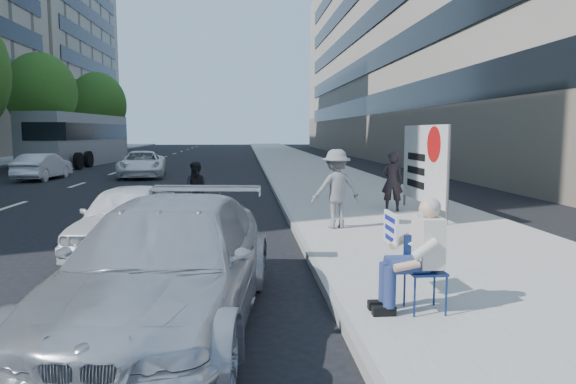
{
  "coord_description": "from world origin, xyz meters",
  "views": [
    {
      "loc": [
        0.35,
        -7.63,
        2.2
      ],
      "look_at": [
        1.2,
        2.19,
        1.03
      ],
      "focal_mm": 32.0,
      "sensor_mm": 36.0,
      "label": 1
    }
  ],
  "objects": [
    {
      "name": "ground",
      "position": [
        0.0,
        0.0,
        0.0
      ],
      "size": [
        160.0,
        160.0,
        0.0
      ],
      "primitive_type": "plane",
      "color": "black",
      "rests_on": "ground"
    },
    {
      "name": "near_sidewalk",
      "position": [
        4.0,
        20.0,
        0.07
      ],
      "size": [
        5.0,
        120.0,
        0.15
      ],
      "primitive_type": "cube",
      "color": "gray",
      "rests_on": "ground"
    },
    {
      "name": "far_bldg_north",
      "position": [
        -30.0,
        62.0,
        14.0
      ],
      "size": [
        22.0,
        28.0,
        28.0
      ],
      "primitive_type": "cube",
      "color": "tan",
      "rests_on": "ground"
    },
    {
      "name": "near_building",
      "position": [
        17.0,
        32.0,
        10.0
      ],
      "size": [
        14.0,
        70.0,
        20.0
      ],
      "primitive_type": "cube",
      "color": "gray",
      "rests_on": "ground"
    },
    {
      "name": "tree_far_d",
      "position": [
        -13.7,
        30.0,
        4.89
      ],
      "size": [
        4.8,
        4.8,
        7.65
      ],
      "color": "#382616",
      "rests_on": "ground"
    },
    {
      "name": "tree_far_e",
      "position": [
        -13.7,
        44.0,
        4.78
      ],
      "size": [
        5.4,
        5.4,
        7.89
      ],
      "color": "#382616",
      "rests_on": "ground"
    },
    {
      "name": "seated_protester",
      "position": [
        2.29,
        -2.08,
        0.87
      ],
      "size": [
        0.83,
        1.12,
        1.31
      ],
      "color": "navy",
      "rests_on": "near_sidewalk"
    },
    {
      "name": "jogger",
      "position": [
        2.3,
        3.02,
        0.99
      ],
      "size": [
        1.18,
        0.82,
        1.68
      ],
      "primitive_type": "imported",
      "rotation": [
        0.0,
        0.0,
        3.33
      ],
      "color": "slate",
      "rests_on": "near_sidewalk"
    },
    {
      "name": "pedestrian_woman",
      "position": [
        4.16,
        5.23,
        0.92
      ],
      "size": [
        0.63,
        0.48,
        1.54
      ],
      "primitive_type": "imported",
      "rotation": [
        0.0,
        0.0,
        2.92
      ],
      "color": "black",
      "rests_on": "near_sidewalk"
    },
    {
      "name": "protest_banner",
      "position": [
        4.78,
        4.67,
        1.4
      ],
      "size": [
        0.08,
        3.06,
        2.2
      ],
      "color": "#4C4C4C",
      "rests_on": "near_sidewalk"
    },
    {
      "name": "parked_sedan",
      "position": [
        -0.5,
        -2.0,
        0.71
      ],
      "size": [
        2.55,
        5.1,
        1.42
      ],
      "primitive_type": "imported",
      "rotation": [
        0.0,
        0.0,
        -0.12
      ],
      "color": "#B2B4BA",
      "rests_on": "ground"
    },
    {
      "name": "white_sedan_near",
      "position": [
        -1.8,
        2.0,
        0.61
      ],
      "size": [
        1.74,
        3.71,
        1.23
      ],
      "primitive_type": "imported",
      "rotation": [
        0.0,
        0.0,
        -0.08
      ],
      "color": "white",
      "rests_on": "ground"
    },
    {
      "name": "white_sedan_mid",
      "position": [
        -8.82,
        16.66,
        0.6
      ],
      "size": [
        1.51,
        3.71,
        1.2
      ],
      "primitive_type": "imported",
      "rotation": [
        0.0,
        0.0,
        3.07
      ],
      "color": "silver",
      "rests_on": "ground"
    },
    {
      "name": "white_sedan_far",
      "position": [
        -4.55,
        17.61,
        0.63
      ],
      "size": [
        2.61,
        4.74,
        1.26
      ],
      "primitive_type": "imported",
      "rotation": [
        0.0,
        0.0,
        0.12
      ],
      "color": "white",
      "rests_on": "ground"
    },
    {
      "name": "motorcycle",
      "position": [
        -0.85,
        5.67,
        0.64
      ],
      "size": [
        0.72,
        2.05,
        1.42
      ],
      "rotation": [
        0.0,
        0.0,
        -0.05
      ],
      "color": "black",
      "rests_on": "ground"
    },
    {
      "name": "bus",
      "position": [
        -10.41,
        27.33,
        1.64
      ],
      "size": [
        3.57,
        12.24,
        3.3
      ],
      "rotation": [
        0.0,
        0.0,
        -0.08
      ],
      "color": "gray",
      "rests_on": "ground"
    }
  ]
}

